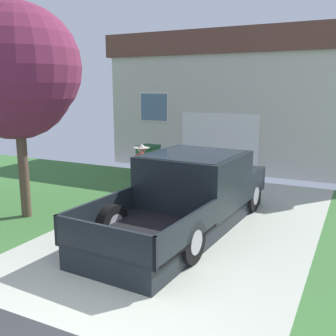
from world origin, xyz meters
TOP-DOWN VIEW (x-y plane):
  - pickup_truck at (-0.09, 4.38)m, footprint 2.29×5.53m
  - person_with_hat at (-1.69, 4.93)m, footprint 0.49×0.40m
  - handbag at (-1.83, 4.68)m, footprint 0.35×0.14m
  - house_with_garage at (-0.84, 12.48)m, footprint 10.45×5.49m
  - front_yard_tree at (-3.98, 3.27)m, footprint 3.02×2.83m
  - wheeled_trash_bin at (-3.19, 7.93)m, footprint 0.60×0.72m

SIDE VIEW (x-z plane):
  - handbag at x=-1.83m, z-range -0.08..0.34m
  - wheeled_trash_bin at x=-3.19m, z-range 0.04..1.16m
  - pickup_truck at x=-0.09m, z-range -0.08..1.51m
  - person_with_hat at x=-1.69m, z-range 0.10..1.75m
  - house_with_garage at x=-0.84m, z-range 0.03..5.04m
  - front_yard_tree at x=-3.98m, z-range 0.89..5.77m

